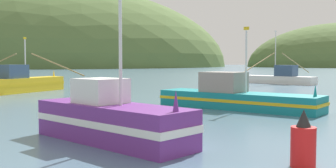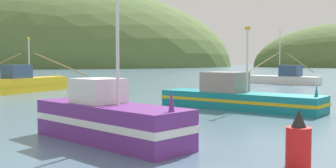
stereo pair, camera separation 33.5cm
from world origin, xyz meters
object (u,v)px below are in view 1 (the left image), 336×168
(fishing_boat_teal, at_px, (235,97))
(fishing_boat_purple, at_px, (111,119))
(fishing_boat_yellow, at_px, (23,83))
(fishing_boat_white, at_px, (279,78))
(channel_buoy, at_px, (303,143))

(fishing_boat_teal, height_order, fishing_boat_purple, fishing_boat_purple)
(fishing_boat_yellow, bearing_deg, fishing_boat_teal, -101.13)
(fishing_boat_purple, xyz_separation_m, fishing_boat_yellow, (-11.33, 23.42, 0.07))
(fishing_boat_teal, distance_m, fishing_boat_purple, 12.03)
(fishing_boat_teal, relative_size, fishing_boat_white, 0.76)
(fishing_boat_purple, distance_m, channel_buoy, 6.91)
(fishing_boat_white, bearing_deg, fishing_boat_purple, 110.72)
(fishing_boat_purple, relative_size, fishing_boat_yellow, 0.54)
(fishing_boat_yellow, height_order, channel_buoy, fishing_boat_yellow)
(fishing_boat_white, xyz_separation_m, fishing_boat_yellow, (-28.65, -13.73, 0.12))
(fishing_boat_teal, height_order, fishing_boat_white, fishing_boat_white)
(fishing_boat_teal, relative_size, channel_buoy, 5.91)
(fishing_boat_white, distance_m, channel_buoy, 42.34)
(fishing_boat_teal, xyz_separation_m, fishing_boat_purple, (-6.48, -10.14, 0.10))
(fishing_boat_teal, distance_m, fishing_boat_yellow, 22.22)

